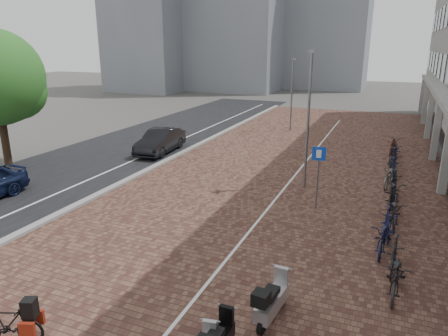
# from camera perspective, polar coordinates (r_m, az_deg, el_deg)

# --- Properties ---
(ground) EXTENTS (140.00, 140.00, 0.00)m
(ground) POSITION_cam_1_polar(r_m,az_deg,el_deg) (13.21, -10.24, -12.45)
(ground) COLOR #474442
(ground) RESTS_ON ground
(plaza_brick) EXTENTS (14.50, 42.00, 0.04)m
(plaza_brick) POSITION_cam_1_polar(r_m,az_deg,el_deg) (22.95, 10.40, 0.37)
(plaza_brick) COLOR brown
(plaza_brick) RESTS_ON ground
(street_asphalt) EXTENTS (8.00, 50.00, 0.03)m
(street_asphalt) POSITION_cam_1_polar(r_m,az_deg,el_deg) (27.31, -12.76, 2.85)
(street_asphalt) COLOR black
(street_asphalt) RESTS_ON ground
(curb) EXTENTS (0.35, 42.00, 0.14)m
(curb) POSITION_cam_1_polar(r_m,az_deg,el_deg) (25.29, -5.49, 2.24)
(curb) COLOR gray
(curb) RESTS_ON ground
(lane_line) EXTENTS (0.12, 44.00, 0.00)m
(lane_line) POSITION_cam_1_polar(r_m,az_deg,el_deg) (26.22, -9.17, 2.52)
(lane_line) COLOR white
(lane_line) RESTS_ON street_asphalt
(parking_line) EXTENTS (0.10, 30.00, 0.00)m
(parking_line) POSITION_cam_1_polar(r_m,az_deg,el_deg) (22.91, 10.89, 0.37)
(parking_line) COLOR white
(parking_line) RESTS_ON plaza_brick
(car_dark) EXTENTS (1.86, 4.48, 1.44)m
(car_dark) POSITION_cam_1_polar(r_m,az_deg,el_deg) (25.43, -8.81, 3.71)
(car_dark) COLOR black
(car_dark) RESTS_ON ground
(hero_bike) EXTENTS (1.65, 0.98, 1.13)m
(hero_bike) POSITION_cam_1_polar(r_m,az_deg,el_deg) (10.78, -27.77, -18.52)
(hero_bike) COLOR black
(hero_bike) RESTS_ON ground
(scooter_back) EXTENTS (0.69, 1.72, 1.15)m
(scooter_back) POSITION_cam_1_polar(r_m,az_deg,el_deg) (10.35, 6.66, -17.55)
(scooter_back) COLOR #AAA9AF
(scooter_back) RESTS_ON ground
(parking_sign) EXTENTS (0.53, 0.14, 2.57)m
(parking_sign) POSITION_cam_1_polar(r_m,az_deg,el_deg) (16.58, 12.90, 0.06)
(parking_sign) COLOR slate
(parking_sign) RESTS_ON ground
(lamp_near) EXTENTS (0.12, 0.12, 6.09)m
(lamp_near) POSITION_cam_1_polar(r_m,az_deg,el_deg) (18.69, 11.54, 6.13)
(lamp_near) COLOR slate
(lamp_near) RESTS_ON ground
(lamp_far) EXTENTS (0.12, 0.12, 5.33)m
(lamp_far) POSITION_cam_1_polar(r_m,az_deg,el_deg) (31.79, 9.35, 9.85)
(lamp_far) COLOR slate
(lamp_far) RESTS_ON ground
(street_tree) EXTENTS (4.96, 4.96, 7.22)m
(street_tree) POSITION_cam_1_polar(r_m,az_deg,el_deg) (24.75, -28.65, 10.61)
(street_tree) COLOR #382619
(street_tree) RESTS_ON ground
(bike_row) EXTENTS (1.30, 18.13, 1.05)m
(bike_row) POSITION_cam_1_polar(r_m,az_deg,el_deg) (19.55, 22.32, -1.99)
(bike_row) COLOR black
(bike_row) RESTS_ON ground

